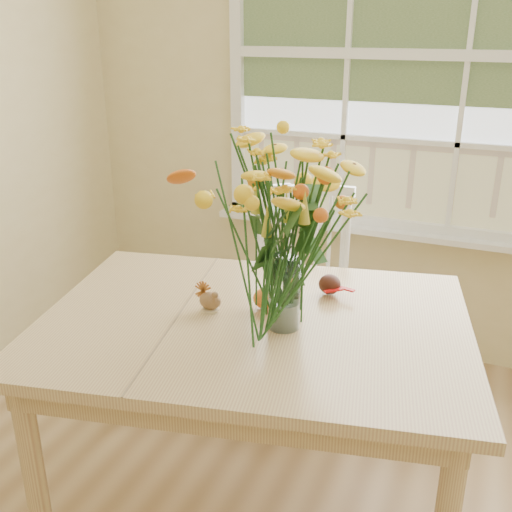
% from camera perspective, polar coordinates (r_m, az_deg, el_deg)
% --- Properties ---
extents(wall_back, '(4.00, 0.02, 2.70)m').
position_cam_1_polar(wall_back, '(3.03, 19.15, 13.83)').
color(wall_back, beige).
rests_on(wall_back, floor).
extents(window, '(2.42, 0.12, 1.74)m').
position_cam_1_polar(window, '(2.97, 19.53, 17.20)').
color(window, silver).
rests_on(window, wall_back).
extents(dining_table, '(1.59, 1.27, 0.76)m').
position_cam_1_polar(dining_table, '(2.06, -0.21, -8.29)').
color(dining_table, tan).
rests_on(dining_table, floor).
extents(windsor_chair, '(0.57, 0.56, 0.98)m').
position_cam_1_polar(windsor_chair, '(2.79, 4.44, -2.81)').
color(windsor_chair, white).
rests_on(windsor_chair, floor).
extents(flower_vase, '(0.49, 0.49, 0.58)m').
position_cam_1_polar(flower_vase, '(1.83, 2.84, 3.02)').
color(flower_vase, white).
rests_on(flower_vase, dining_table).
extents(pumpkin, '(0.09, 0.09, 0.07)m').
position_cam_1_polar(pumpkin, '(2.07, 0.97, -4.14)').
color(pumpkin, '#C84B17').
rests_on(pumpkin, dining_table).
extents(turkey_figurine, '(0.08, 0.06, 0.10)m').
position_cam_1_polar(turkey_figurine, '(2.06, -4.38, -4.27)').
color(turkey_figurine, '#CCB78C').
rests_on(turkey_figurine, dining_table).
extents(dark_gourd, '(0.13, 0.08, 0.07)m').
position_cam_1_polar(dark_gourd, '(2.19, 7.02, -2.78)').
color(dark_gourd, '#38160F').
rests_on(dark_gourd, dining_table).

